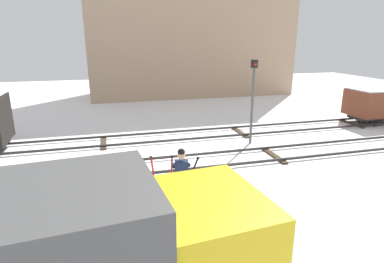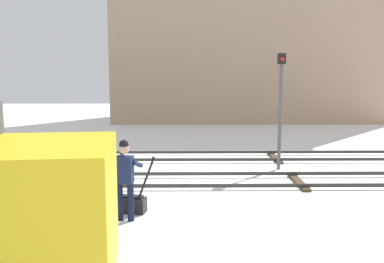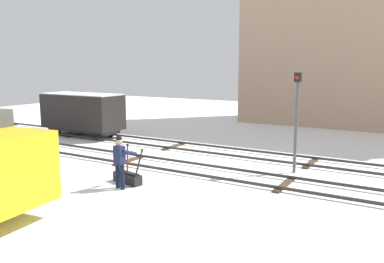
# 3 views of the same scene
# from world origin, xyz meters

# --- Properties ---
(ground_plane) EXTENTS (60.00, 60.00, 0.00)m
(ground_plane) POSITION_xyz_m (0.00, 0.00, 0.00)
(ground_plane) COLOR white
(track_main_line) EXTENTS (44.00, 1.94, 0.18)m
(track_main_line) POSITION_xyz_m (0.00, 0.00, 0.11)
(track_main_line) COLOR #2D2B28
(track_main_line) RESTS_ON ground_plane
(track_siding_near) EXTENTS (44.00, 1.94, 0.18)m
(track_siding_near) POSITION_xyz_m (0.00, 3.61, 0.11)
(track_siding_near) COLOR #2D2B28
(track_siding_near) RESTS_ON ground_plane
(switch_lever_frame) EXTENTS (1.51, 0.60, 1.45)m
(switch_lever_frame) POSITION_xyz_m (-1.45, -2.58, 0.25)
(switch_lever_frame) COLOR black
(switch_lever_frame) RESTS_ON ground_plane
(rail_worker) EXTENTS (0.64, 0.77, 1.86)m
(rail_worker) POSITION_xyz_m (-1.25, -3.18, 1.06)
(rail_worker) COLOR #111831
(rail_worker) RESTS_ON ground_plane
(signal_post) EXTENTS (0.24, 0.32, 3.93)m
(signal_post) POSITION_xyz_m (3.30, 1.89, 2.40)
(signal_post) COLOR #4C4C4C
(signal_post) RESTS_ON ground_plane
(apartment_building) EXTENTS (17.84, 5.53, 13.05)m
(apartment_building) POSITION_xyz_m (4.21, 16.62, 6.53)
(apartment_building) COLOR tan
(apartment_building) RESTS_ON ground_plane
(freight_car_near_switch) EXTENTS (5.05, 2.02, 2.56)m
(freight_car_near_switch) POSITION_xyz_m (-10.03, 3.61, 1.46)
(freight_car_near_switch) COLOR #2D2B28
(freight_car_near_switch) RESTS_ON ground_plane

